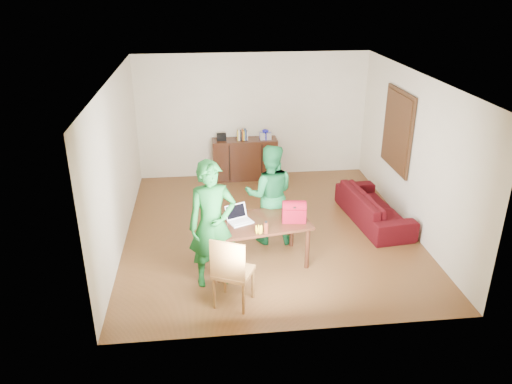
{
  "coord_description": "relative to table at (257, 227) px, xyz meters",
  "views": [
    {
      "loc": [
        -1.1,
        -7.79,
        4.18
      ],
      "look_at": [
        -0.33,
        -0.86,
        1.13
      ],
      "focal_mm": 35.0,
      "sensor_mm": 36.0,
      "label": 1
    }
  ],
  "objects": [
    {
      "name": "room",
      "position": [
        0.34,
        1.19,
        0.67
      ],
      "size": [
        5.2,
        5.7,
        2.9
      ],
      "color": "#422810",
      "rests_on": "ground"
    },
    {
      "name": "bananas",
      "position": [
        -0.02,
        -0.39,
        0.11
      ],
      "size": [
        0.15,
        0.1,
        0.05
      ],
      "primitive_type": null,
      "rotation": [
        0.0,
        0.0,
        0.08
      ],
      "color": "yellow",
      "rests_on": "table"
    },
    {
      "name": "bottle",
      "position": [
        0.08,
        -0.38,
        0.19
      ],
      "size": [
        0.08,
        0.08,
        0.19
      ],
      "primitive_type": "cylinder",
      "rotation": [
        0.0,
        0.0,
        -0.3
      ],
      "color": "#562113",
      "rests_on": "table"
    },
    {
      "name": "red_bag",
      "position": [
        0.55,
        -0.04,
        0.22
      ],
      "size": [
        0.38,
        0.25,
        0.26
      ],
      "primitive_type": "cube",
      "rotation": [
        0.0,
        0.0,
        -0.12
      ],
      "color": "maroon",
      "rests_on": "table"
    },
    {
      "name": "laptop",
      "position": [
        -0.26,
        -0.01,
        0.13
      ],
      "size": [
        0.41,
        0.35,
        0.24
      ],
      "rotation": [
        0.0,
        0.0,
        0.41
      ],
      "color": "white",
      "rests_on": "table"
    },
    {
      "name": "person_near",
      "position": [
        -0.7,
        -0.46,
        0.31
      ],
      "size": [
        0.76,
        0.56,
        1.89
      ],
      "primitive_type": "imported",
      "rotation": [
        0.0,
        0.0,
        0.16
      ],
      "color": "#12521D",
      "rests_on": "ground"
    },
    {
      "name": "sofa",
      "position": [
        2.28,
        1.2,
        -0.35
      ],
      "size": [
        0.96,
        2.01,
        0.57
      ],
      "primitive_type": "imported",
      "rotation": [
        0.0,
        0.0,
        1.68
      ],
      "color": "#390A07",
      "rests_on": "ground"
    },
    {
      "name": "chair",
      "position": [
        -0.45,
        -1.03,
        -0.32
      ],
      "size": [
        0.63,
        0.62,
        1.06
      ],
      "rotation": [
        0.0,
        0.0,
        -0.43
      ],
      "color": "brown",
      "rests_on": "ground"
    },
    {
      "name": "person_far",
      "position": [
        0.28,
        0.71,
        0.22
      ],
      "size": [
        0.89,
        0.72,
        1.7
      ],
      "primitive_type": "imported",
      "rotation": [
        0.0,
        0.0,
        3.04
      ],
      "color": "#166431",
      "rests_on": "ground"
    },
    {
      "name": "table",
      "position": [
        0.0,
        0.0,
        0.0
      ],
      "size": [
        1.67,
        1.11,
        0.72
      ],
      "rotation": [
        0.0,
        0.0,
        0.16
      ],
      "color": "black",
      "rests_on": "ground"
    }
  ]
}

